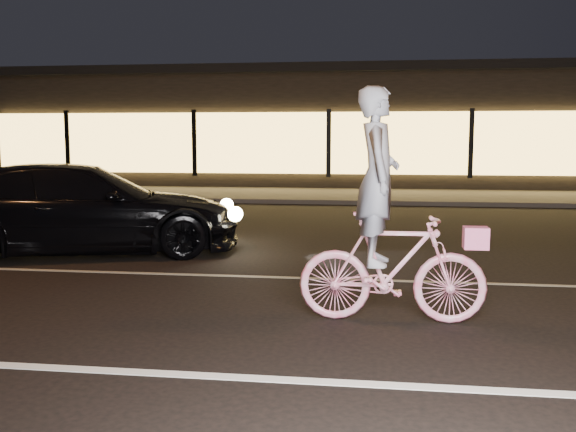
# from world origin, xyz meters

# --- Properties ---
(ground) EXTENTS (90.00, 90.00, 0.00)m
(ground) POSITION_xyz_m (0.00, 0.00, 0.00)
(ground) COLOR black
(ground) RESTS_ON ground
(lane_stripe_near) EXTENTS (60.00, 0.12, 0.01)m
(lane_stripe_near) POSITION_xyz_m (0.00, -1.50, 0.00)
(lane_stripe_near) COLOR silver
(lane_stripe_near) RESTS_ON ground
(lane_stripe_far) EXTENTS (60.00, 0.10, 0.01)m
(lane_stripe_far) POSITION_xyz_m (0.00, 2.00, 0.00)
(lane_stripe_far) COLOR gray
(lane_stripe_far) RESTS_ON ground
(sidewalk) EXTENTS (30.00, 4.00, 0.12)m
(sidewalk) POSITION_xyz_m (0.00, 13.00, 0.06)
(sidewalk) COLOR #383533
(sidewalk) RESTS_ON ground
(storefront) EXTENTS (25.40, 8.42, 4.20)m
(storefront) POSITION_xyz_m (0.00, 18.97, 2.15)
(storefront) COLOR black
(storefront) RESTS_ON ground
(cyclist) EXTENTS (1.84, 0.63, 2.32)m
(cyclist) POSITION_xyz_m (1.67, 0.18, 0.82)
(cyclist) COLOR #FF3570
(cyclist) RESTS_ON ground
(sedan) EXTENTS (5.24, 3.46, 1.41)m
(sedan) POSITION_xyz_m (-3.01, 3.31, 0.71)
(sedan) COLOR black
(sedan) RESTS_ON ground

